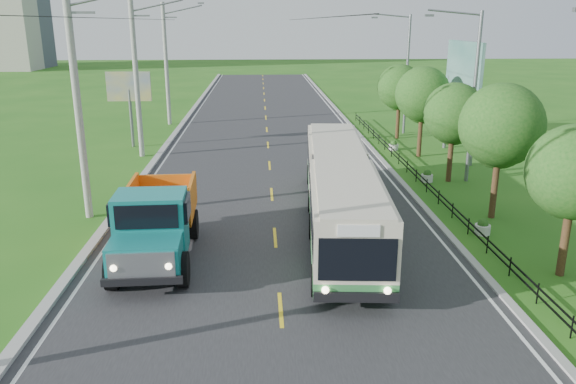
{
  "coord_description": "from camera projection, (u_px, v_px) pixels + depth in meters",
  "views": [
    {
      "loc": [
        -0.55,
        -15.34,
        8.43
      ],
      "look_at": [
        0.54,
        6.15,
        1.9
      ],
      "focal_mm": 35.0,
      "sensor_mm": 36.0,
      "label": 1
    }
  ],
  "objects": [
    {
      "name": "tree_back",
      "position": [
        400.0,
        89.0,
        41.53
      ],
      "size": [
        3.3,
        3.36,
        5.5
      ],
      "color": "#382314",
      "rests_on": "ground"
    },
    {
      "name": "dump_truck",
      "position": [
        156.0,
        218.0,
        20.36
      ],
      "size": [
        2.86,
        6.82,
        2.83
      ],
      "rotation": [
        0.0,
        0.0,
        0.04
      ],
      "color": "#157E7C",
      "rests_on": "ground"
    },
    {
      "name": "tree_third",
      "position": [
        501.0,
        129.0,
        24.23
      ],
      "size": [
        3.6,
        3.62,
        6.0
      ],
      "color": "#382314",
      "rests_on": "ground"
    },
    {
      "name": "curb_right",
      "position": [
        378.0,
        156.0,
        36.58
      ],
      "size": [
        0.3,
        120.0,
        0.1
      ],
      "primitive_type": "cube",
      "color": "#9E9E99",
      "rests_on": "ground"
    },
    {
      "name": "streetlight_mid",
      "position": [
        471.0,
        92.0,
        29.6
      ],
      "size": [
        3.02,
        0.2,
        9.07
      ],
      "color": "slate",
      "rests_on": "ground"
    },
    {
      "name": "road",
      "position": [
        269.0,
        158.0,
        36.25
      ],
      "size": [
        14.0,
        120.0,
        0.02
      ],
      "primitive_type": "cube",
      "color": "#28282B",
      "rests_on": "ground"
    },
    {
      "name": "planter_mid",
      "position": [
        427.0,
        177.0,
        30.85
      ],
      "size": [
        0.64,
        0.64,
        0.67
      ],
      "color": "silver",
      "rests_on": "ground"
    },
    {
      "name": "tree_fifth",
      "position": [
        423.0,
        97.0,
        35.74
      ],
      "size": [
        3.48,
        3.52,
        5.8
      ],
      "color": "#382314",
      "rests_on": "ground"
    },
    {
      "name": "tree_fourth",
      "position": [
        454.0,
        116.0,
        30.08
      ],
      "size": [
        3.24,
        3.31,
        5.4
      ],
      "color": "#382314",
      "rests_on": "ground"
    },
    {
      "name": "tree_second",
      "position": [
        574.0,
        176.0,
        18.63
      ],
      "size": [
        3.18,
        3.26,
        5.3
      ],
      "color": "#382314",
      "rests_on": "ground"
    },
    {
      "name": "pole_near",
      "position": [
        78.0,
        104.0,
        23.86
      ],
      "size": [
        3.51,
        0.32,
        10.0
      ],
      "color": "gray",
      "rests_on": "ground"
    },
    {
      "name": "centre_dash",
      "position": [
        281.0,
        309.0,
        17.13
      ],
      "size": [
        0.12,
        2.2,
        0.0
      ],
      "primitive_type": "cube",
      "color": "yellow",
      "rests_on": "road"
    },
    {
      "name": "streetlight_far",
      "position": [
        405.0,
        70.0,
        42.98
      ],
      "size": [
        3.02,
        0.2,
        9.07
      ],
      "color": "slate",
      "rests_on": "ground"
    },
    {
      "name": "pole_far",
      "position": [
        167.0,
        64.0,
        46.79
      ],
      "size": [
        3.51,
        0.32,
        10.0
      ],
      "color": "gray",
      "rests_on": "ground"
    },
    {
      "name": "billboard_left",
      "position": [
        129.0,
        91.0,
        38.49
      ],
      "size": [
        3.0,
        0.2,
        5.2
      ],
      "color": "slate",
      "rests_on": "ground"
    },
    {
      "name": "ground",
      "position": [
        281.0,
        310.0,
        17.14
      ],
      "size": [
        240.0,
        240.0,
        0.0
      ],
      "primitive_type": "plane",
      "color": "#246217",
      "rests_on": "ground"
    },
    {
      "name": "edge_line_right",
      "position": [
        371.0,
        157.0,
        36.56
      ],
      "size": [
        0.12,
        120.0,
        0.0
      ],
      "primitive_type": "cube",
      "color": "silver",
      "rests_on": "road"
    },
    {
      "name": "billboard_right",
      "position": [
        463.0,
        73.0,
        35.29
      ],
      "size": [
        0.24,
        6.0,
        7.3
      ],
      "color": "slate",
      "rests_on": "ground"
    },
    {
      "name": "bus",
      "position": [
        340.0,
        186.0,
        23.61
      ],
      "size": [
        3.66,
        15.8,
        3.02
      ],
      "rotation": [
        0.0,
        0.0,
        -0.07
      ],
      "color": "#348341",
      "rests_on": "ground"
    },
    {
      "name": "railing_right",
      "position": [
        416.0,
        176.0,
        30.81
      ],
      "size": [
        0.04,
        40.0,
        0.6
      ],
      "primitive_type": "cube",
      "color": "black",
      "rests_on": "ground"
    },
    {
      "name": "edge_line_left",
      "position": [
        165.0,
        159.0,
        35.92
      ],
      "size": [
        0.12,
        120.0,
        0.0
      ],
      "primitive_type": "cube",
      "color": "silver",
      "rests_on": "road"
    },
    {
      "name": "planter_near",
      "position": [
        483.0,
        227.0,
        23.2
      ],
      "size": [
        0.64,
        0.64,
        0.67
      ],
      "color": "silver",
      "rests_on": "ground"
    },
    {
      "name": "curb_left",
      "position": [
        157.0,
        158.0,
        35.88
      ],
      "size": [
        0.4,
        120.0,
        0.15
      ],
      "primitive_type": "cube",
      "color": "#9E9E99",
      "rests_on": "ground"
    },
    {
      "name": "planter_far",
      "position": [
        394.0,
        146.0,
        38.49
      ],
      "size": [
        0.64,
        0.64,
        0.67
      ],
      "color": "silver",
      "rests_on": "ground"
    },
    {
      "name": "pole_mid",
      "position": [
        137.0,
        77.0,
        35.33
      ],
      "size": [
        3.51,
        0.32,
        10.0
      ],
      "color": "gray",
      "rests_on": "ground"
    }
  ]
}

